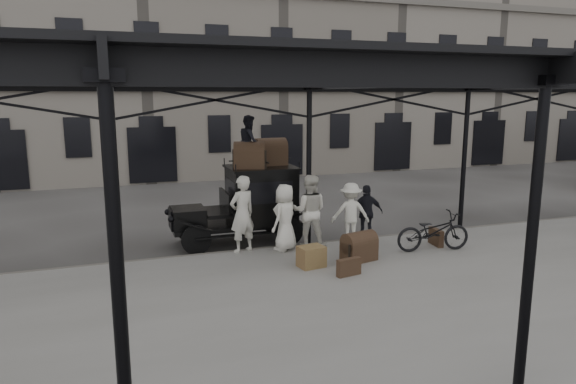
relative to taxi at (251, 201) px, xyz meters
name	(u,v)px	position (x,y,z in m)	size (l,w,h in m)	color
ground	(338,271)	(1.33, -3.14, -1.20)	(120.00, 120.00, 0.00)	#383533
platform	(379,299)	(1.33, -5.14, -1.13)	(28.00, 8.00, 0.15)	slate
canopy	(380,73)	(1.33, -4.86, 3.39)	(22.50, 9.00, 4.74)	black
building_frontage	(202,42)	(1.33, 14.86, 5.80)	(64.00, 8.00, 14.00)	slate
taxi	(251,201)	(0.00, 0.00, 0.00)	(3.65, 1.55, 2.18)	black
porter_left	(242,214)	(-0.58, -1.34, -0.05)	(0.73, 0.48, 2.01)	beige
porter_midleft	(309,211)	(1.25, -1.42, -0.08)	(0.95, 0.74, 1.95)	beige
porter_centre	(285,217)	(0.52, -1.53, -0.17)	(0.86, 0.56, 1.76)	silver
porter_official	(367,212)	(3.01, -1.34, -0.27)	(0.91, 0.38, 1.56)	black
porter_right	(351,212)	(2.51, -1.34, -0.23)	(1.06, 0.61, 1.65)	silver
bicycle	(433,231)	(4.16, -2.86, -0.54)	(0.69, 1.97, 1.03)	black
porter_roof	(250,141)	(-0.03, -0.10, 1.70)	(0.71, 0.55, 1.45)	black
steamer_trunk_roof_near	(249,157)	(-0.08, -0.25, 1.28)	(0.84, 0.51, 0.61)	#402F1D
steamer_trunk_roof_far	(271,154)	(0.67, 0.20, 1.30)	(0.88, 0.54, 0.65)	#402F1D
steamer_trunk_platform	(359,248)	(1.97, -2.96, -0.75)	(0.83, 0.51, 0.61)	#402F1D
wicker_hamper	(311,257)	(0.68, -3.02, -0.80)	(0.60, 0.45, 0.50)	brown
suitcase_upright	(436,237)	(4.54, -2.46, -0.83)	(0.15, 0.60, 0.45)	#402F1D
suitcase_flat	(349,267)	(1.26, -3.86, -0.85)	(0.60, 0.15, 0.40)	#402F1D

